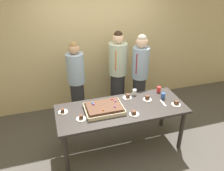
# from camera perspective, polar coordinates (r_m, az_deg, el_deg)

# --- Properties ---
(ground_plane) EXTENTS (12.00, 12.00, 0.00)m
(ground_plane) POSITION_cam_1_polar(r_m,az_deg,el_deg) (4.18, 2.18, -14.71)
(ground_plane) COLOR #4C4742
(interior_back_panel) EXTENTS (8.00, 0.12, 3.00)m
(interior_back_panel) POSITION_cam_1_polar(r_m,az_deg,el_deg) (4.78, -3.78, 11.94)
(interior_back_panel) COLOR #CCB784
(interior_back_panel) RESTS_ON ground_plane
(party_table) EXTENTS (2.08, 0.81, 0.80)m
(party_table) POSITION_cam_1_polar(r_m,az_deg,el_deg) (3.73, 2.38, -6.79)
(party_table) COLOR #2D2826
(party_table) RESTS_ON ground_plane
(sheet_cake) EXTENTS (0.60, 0.44, 0.11)m
(sheet_cake) POSITION_cam_1_polar(r_m,az_deg,el_deg) (3.59, -2.02, -5.69)
(sheet_cake) COLOR beige
(sheet_cake) RESTS_ON party_table
(plated_slice_near_left) EXTENTS (0.15, 0.15, 0.08)m
(plated_slice_near_left) POSITION_cam_1_polar(r_m,az_deg,el_deg) (3.92, 8.81, -3.21)
(plated_slice_near_left) COLOR white
(plated_slice_near_left) RESTS_ON party_table
(plated_slice_near_right) EXTENTS (0.15, 0.15, 0.07)m
(plated_slice_near_right) POSITION_cam_1_polar(r_m,az_deg,el_deg) (3.64, -12.18, -6.31)
(plated_slice_near_right) COLOR white
(plated_slice_near_right) RESTS_ON party_table
(plated_slice_far_left) EXTENTS (0.15, 0.15, 0.07)m
(plated_slice_far_left) POSITION_cam_1_polar(r_m,az_deg,el_deg) (3.89, 15.74, -4.33)
(plated_slice_far_left) COLOR white
(plated_slice_far_left) RESTS_ON party_table
(plated_slice_far_right) EXTENTS (0.15, 0.15, 0.07)m
(plated_slice_far_right) POSITION_cam_1_polar(r_m,az_deg,el_deg) (3.93, 3.87, -2.80)
(plated_slice_far_right) COLOR white
(plated_slice_far_right) RESTS_ON party_table
(plated_slice_center_front) EXTENTS (0.15, 0.15, 0.06)m
(plated_slice_center_front) POSITION_cam_1_polar(r_m,az_deg,el_deg) (3.53, 5.49, -6.90)
(plated_slice_center_front) COLOR white
(plated_slice_center_front) RESTS_ON party_table
(plated_slice_center_back) EXTENTS (0.15, 0.15, 0.07)m
(plated_slice_center_back) POSITION_cam_1_polar(r_m,az_deg,el_deg) (3.45, -7.70, -8.02)
(plated_slice_center_back) COLOR white
(plated_slice_center_back) RESTS_ON party_table
(drink_cup_nearest) EXTENTS (0.07, 0.07, 0.10)m
(drink_cup_nearest) POSITION_cam_1_polar(r_m,az_deg,el_deg) (4.02, 5.61, -1.66)
(drink_cup_nearest) COLOR white
(drink_cup_nearest) RESTS_ON party_table
(drink_cup_middle) EXTENTS (0.07, 0.07, 0.10)m
(drink_cup_middle) POSITION_cam_1_polar(r_m,az_deg,el_deg) (4.17, 11.60, -0.94)
(drink_cup_middle) COLOR red
(drink_cup_middle) RESTS_ON party_table
(drink_cup_far_end) EXTENTS (0.07, 0.07, 0.10)m
(drink_cup_far_end) POSITION_cam_1_polar(r_m,az_deg,el_deg) (3.99, 12.62, -2.51)
(drink_cup_far_end) COLOR #2D5199
(drink_cup_far_end) RESTS_ON party_table
(cake_server_utensil) EXTENTS (0.03, 0.20, 0.01)m
(cake_server_utensil) POSITION_cam_1_polar(r_m,az_deg,el_deg) (3.88, 12.60, -4.31)
(cake_server_utensil) COLOR silver
(cake_server_utensil) RESTS_ON party_table
(person_serving_front) EXTENTS (0.32, 0.32, 1.71)m
(person_serving_front) POSITION_cam_1_polar(r_m,az_deg,el_deg) (4.53, 6.94, 2.71)
(person_serving_front) COLOR #28282D
(person_serving_front) RESTS_ON ground_plane
(person_green_shirt_behind) EXTENTS (0.32, 0.32, 1.66)m
(person_green_shirt_behind) POSITION_cam_1_polar(r_m,az_deg,el_deg) (4.32, -8.82, 0.71)
(person_green_shirt_behind) COLOR #28282D
(person_green_shirt_behind) RESTS_ON ground_plane
(person_striped_tie_right) EXTENTS (0.36, 0.36, 1.75)m
(person_striped_tie_right) POSITION_cam_1_polar(r_m,az_deg,el_deg) (4.58, 1.43, 3.25)
(person_striped_tie_right) COLOR #28282D
(person_striped_tie_right) RESTS_ON ground_plane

